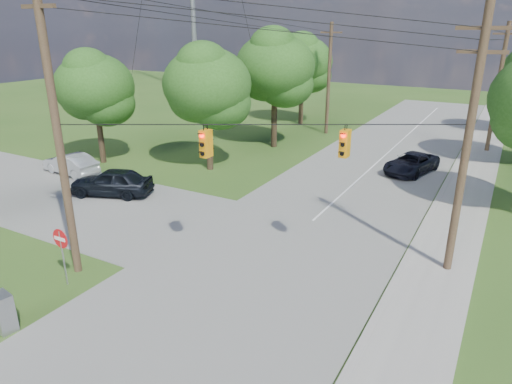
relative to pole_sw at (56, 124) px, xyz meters
The scene contains 18 objects.
ground 7.75m from the pole_sw, ahead, with size 140.00×140.00×0.00m, color #2C501A.
main_road 10.16m from the pole_sw, 34.88° to the left, with size 10.00×100.00×0.03m, color gray.
sidewalk_east 15.37m from the pole_sw, 19.08° to the left, with size 2.60×100.00×0.12m, color #A5A19A.
pole_sw is the anchor object (origin of this frame).
pole_ne 15.51m from the pole_sw, 29.38° to the left, with size 2.00×0.32×10.50m.
pole_north_e 32.55m from the pole_sw, 65.48° to the left, with size 2.00×0.32×10.00m.
pole_north_w 29.62m from the pole_sw, 90.77° to the left, with size 2.00×0.32×10.00m.
power_lines 13.04m from the pole_sw, 61.30° to the left, with size 13.93×29.62×4.93m.
traffic_signals 8.24m from the pole_sw, 29.38° to the left, with size 4.91×3.27×1.05m.
tree_w_near 14.99m from the pole_sw, 103.11° to the left, with size 6.00×6.00×8.40m.
tree_w_mid 22.73m from the pole_sw, 96.06° to the left, with size 6.40×6.40×9.22m.
tree_w_far 32.90m from the pole_sw, 97.69° to the left, with size 6.00×6.00×8.73m.
tree_cross_n 16.64m from the pole_sw, 133.29° to the left, with size 5.60×5.60×7.91m.
car_cross_dark 10.56m from the pole_sw, 126.91° to the left, with size 1.95×4.86×1.65m, color black.
car_cross_silver 15.19m from the pole_sw, 141.09° to the left, with size 1.54×4.43×1.46m, color #AEB1B5.
car_main_north 23.33m from the pole_sw, 65.79° to the left, with size 2.26×4.91×1.36m, color black.
control_cabinet 6.89m from the pole_sw, 74.37° to the right, with size 0.76×0.55×1.37m, color gray.
do_not_enter_sign 4.61m from the pole_sw, 62.11° to the right, with size 0.80×0.08×2.41m.
Camera 1 is at (10.17, -10.62, 9.68)m, focal length 32.00 mm.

